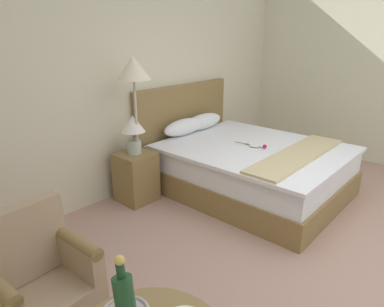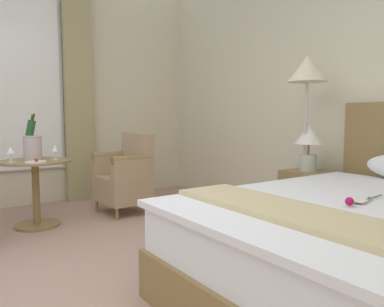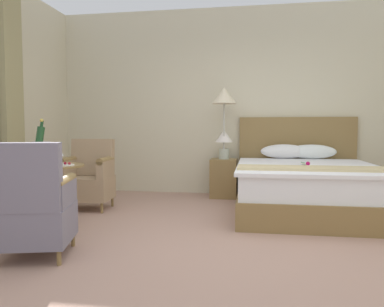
{
  "view_description": "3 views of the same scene",
  "coord_description": "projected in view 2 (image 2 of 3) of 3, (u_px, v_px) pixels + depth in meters",
  "views": [
    {
      "loc": [
        -2.59,
        -0.58,
        1.89
      ],
      "look_at": [
        -0.41,
        1.35,
        0.86
      ],
      "focal_mm": 32.0,
      "sensor_mm": 36.0,
      "label": 1
    },
    {
      "loc": [
        2.0,
        -0.58,
        1.1
      ],
      "look_at": [
        -0.58,
        1.23,
        0.79
      ],
      "focal_mm": 35.0,
      "sensor_mm": 36.0,
      "label": 2
    },
    {
      "loc": [
        0.18,
        -3.34,
        1.05
      ],
      "look_at": [
        -0.54,
        1.05,
        0.76
      ],
      "focal_mm": 35.0,
      "sensor_mm": 36.0,
      "label": 3
    }
  ],
  "objects": [
    {
      "name": "champagne_bucket",
      "position": [
        32.0,
        144.0,
        3.78
      ],
      "size": [
        0.19,
        0.19,
        0.48
      ],
      "color": "#B8A9A6",
      "rests_on": "side_table_round"
    },
    {
      "name": "bed",
      "position": [
        375.0,
        244.0,
        2.26
      ],
      "size": [
        1.76,
        2.25,
        1.23
      ],
      "color": "olive",
      "rests_on": "ground"
    },
    {
      "name": "bedside_lamp",
      "position": [
        309.0,
        141.0,
        3.55
      ],
      "size": [
        0.27,
        0.27,
        0.44
      ],
      "color": "#AFB8A7",
      "rests_on": "nightstand"
    },
    {
      "name": "wine_glass_near_bucket",
      "position": [
        11.0,
        151.0,
        3.56
      ],
      "size": [
        0.08,
        0.08,
        0.15
      ],
      "color": "white",
      "rests_on": "side_table_round"
    },
    {
      "name": "armchair_by_window",
      "position": [
        125.0,
        177.0,
        4.33
      ],
      "size": [
        0.62,
        0.55,
        0.92
      ],
      "color": "olive",
      "rests_on": "ground"
    },
    {
      "name": "snack_plate",
      "position": [
        35.0,
        162.0,
        3.54
      ],
      "size": [
        0.2,
        0.2,
        0.04
      ],
      "color": "white",
      "rests_on": "side_table_round"
    },
    {
      "name": "wine_glass_near_edge",
      "position": [
        55.0,
        149.0,
        3.8
      ],
      "size": [
        0.07,
        0.07,
        0.15
      ],
      "color": "white",
      "rests_on": "side_table_round"
    },
    {
      "name": "side_table_round",
      "position": [
        36.0,
        186.0,
        3.75
      ],
      "size": [
        0.7,
        0.7,
        0.67
      ],
      "color": "olive",
      "rests_on": "ground"
    },
    {
      "name": "floor_lamp_brass",
      "position": [
        307.0,
        82.0,
        3.47
      ],
      "size": [
        0.37,
        0.37,
        1.67
      ],
      "color": "#BBBAAE",
      "rests_on": "ground"
    },
    {
      "name": "nightstand",
      "position": [
        307.0,
        201.0,
        3.61
      ],
      "size": [
        0.43,
        0.4,
        0.59
      ],
      "color": "olive",
      "rests_on": "ground"
    },
    {
      "name": "wall_headboard_side",
      "position": [
        359.0,
        76.0,
        3.49
      ],
      "size": [
        6.07,
        0.12,
        2.96
      ],
      "color": "beige",
      "rests_on": "ground"
    }
  ]
}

